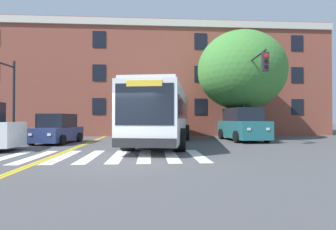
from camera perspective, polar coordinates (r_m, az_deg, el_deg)
ground_plane at (r=9.78m, az=-10.40°, el=-9.65°), size 120.00×120.00×0.00m
crosswalk at (r=10.87m, az=-13.67°, el=-8.72°), size 7.99×3.77×0.01m
lane_line_yellow_inner at (r=24.97m, az=-12.90°, el=-4.23°), size 0.12×36.00×0.01m
lane_line_yellow_outer at (r=24.95m, az=-12.54°, el=-4.24°), size 0.12×36.00×0.01m
city_bus at (r=15.74m, az=-1.05°, el=0.17°), size 4.49×11.98×3.24m
car_navy_near_lane at (r=17.35m, az=-22.97°, el=-2.99°), size 2.42×3.97×1.80m
car_teal_far_lane at (r=18.56m, az=15.86°, el=-2.15°), size 2.40×4.92×2.23m
car_black_behind_bus at (r=26.17m, az=-1.30°, el=-2.35°), size 1.95×3.68×1.74m
traffic_light_near_corner at (r=17.33m, az=17.72°, el=6.93°), size 0.61×4.46×5.69m
street_tree_curbside_large at (r=20.67m, az=15.73°, el=9.22°), size 9.38×9.34×8.05m
building_facade at (r=26.15m, az=-3.83°, el=7.17°), size 32.89×6.68×10.25m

